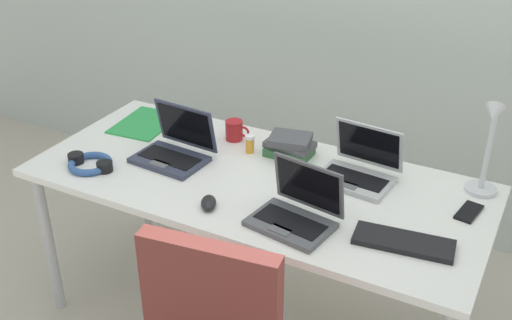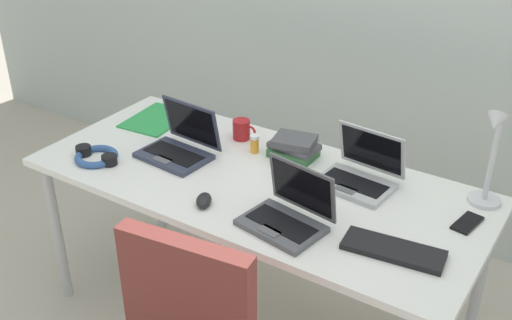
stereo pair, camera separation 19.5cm
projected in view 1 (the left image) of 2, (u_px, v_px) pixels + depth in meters
ground_plane at (256, 319)px, 2.81m from camera, size 12.00×12.00×0.00m
desk at (256, 190)px, 2.48m from camera, size 1.80×0.80×0.74m
desk_lamp at (488, 149)px, 2.24m from camera, size 0.12×0.18×0.40m
laptop_far_corner at (175, 149)px, 2.57m from camera, size 0.31×0.26×0.22m
laptop_near_mouse at (359, 169)px, 2.42m from camera, size 0.30×0.27×0.21m
laptop_mid_desk at (296, 212)px, 2.16m from camera, size 0.31×0.27×0.21m
external_keyboard at (404, 242)px, 2.06m from camera, size 0.34×0.16×0.02m
computer_mouse at (209, 203)px, 2.26m from camera, size 0.10×0.11×0.03m
cell_phone at (469, 212)px, 2.23m from camera, size 0.09×0.14×0.01m
headphones at (90, 163)px, 2.52m from camera, size 0.21×0.18×0.04m
pill_bottle at (250, 144)px, 2.62m from camera, size 0.04×0.04×0.08m
book_stack at (290, 146)px, 2.60m from camera, size 0.20×0.17×0.09m
paper_folder_front_right at (145, 123)px, 2.88m from camera, size 0.26×0.33×0.01m
coffee_mug at (235, 130)px, 2.72m from camera, size 0.11×0.08×0.09m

